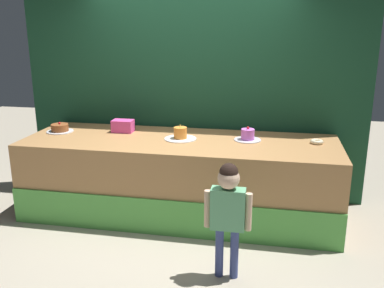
% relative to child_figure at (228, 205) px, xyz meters
% --- Properties ---
extents(ground_plane, '(12.00, 12.00, 0.00)m').
position_rel_child_figure_xyz_m(ground_plane, '(-0.67, 0.62, -0.67)').
color(ground_plane, '#ADA38E').
extents(stage_platform, '(3.46, 1.15, 0.88)m').
position_rel_child_figure_xyz_m(stage_platform, '(-0.67, 1.18, -0.23)').
color(stage_platform, '#B27F4C').
rests_on(stage_platform, ground_plane).
extents(curtain_backdrop, '(4.20, 0.08, 3.14)m').
position_rel_child_figure_xyz_m(curtain_backdrop, '(-0.67, 1.84, 0.90)').
color(curtain_backdrop, '#19472D').
rests_on(curtain_backdrop, ground_plane).
extents(child_figure, '(0.40, 0.18, 1.03)m').
position_rel_child_figure_xyz_m(child_figure, '(0.00, 0.00, 0.00)').
color(child_figure, '#3F4C8C').
rests_on(child_figure, ground_plane).
extents(pink_box, '(0.25, 0.17, 0.14)m').
position_rel_child_figure_xyz_m(pink_box, '(-1.41, 1.40, 0.28)').
color(pink_box, '#E6499E').
rests_on(pink_box, stage_platform).
extents(donut, '(0.14, 0.14, 0.04)m').
position_rel_child_figure_xyz_m(donut, '(0.80, 1.31, 0.23)').
color(donut, beige).
rests_on(donut, stage_platform).
extents(cake_left, '(0.31, 0.31, 0.12)m').
position_rel_child_figure_xyz_m(cake_left, '(-2.14, 1.26, 0.25)').
color(cake_left, silver).
rests_on(cake_left, stage_platform).
extents(cake_center, '(0.36, 0.36, 0.17)m').
position_rel_child_figure_xyz_m(cake_center, '(-0.67, 1.21, 0.26)').
color(cake_center, white).
rests_on(cake_center, stage_platform).
extents(cake_right, '(0.30, 0.30, 0.16)m').
position_rel_child_figure_xyz_m(cake_right, '(0.07, 1.31, 0.26)').
color(cake_right, silver).
rests_on(cake_right, stage_platform).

